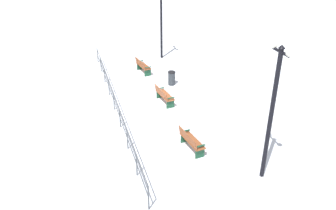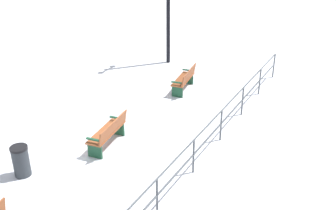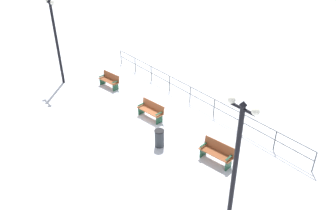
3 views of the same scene
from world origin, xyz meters
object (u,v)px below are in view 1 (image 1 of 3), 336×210
bench_second (164,95)px  bench_third (143,66)px  lamppost_middle (161,18)px  trash_bin (172,78)px  lamppost_near (273,103)px  bench_nearest (191,141)px

bench_second → bench_third: bearing=83.7°
lamppost_middle → trash_bin: lamppost_middle is taller
trash_bin → lamppost_near: bearing=-85.4°
bench_nearest → lamppost_middle: lamppost_middle is taller
bench_third → trash_bin: bench_third is taller
trash_bin → bench_third: bearing=117.7°
trash_bin → bench_nearest: bearing=-100.6°
bench_nearest → trash_bin: bearing=70.8°
bench_third → trash_bin: (1.20, -2.29, -0.05)m
bench_third → lamppost_middle: 3.85m
bench_nearest → trash_bin: size_ratio=1.86×
lamppost_middle → bench_nearest: bearing=-99.8°
bench_second → lamppost_middle: lamppost_middle is taller
bench_nearest → bench_third: size_ratio=1.00×
bench_third → trash_bin: 2.58m
bench_nearest → bench_third: 8.87m
bench_nearest → lamppost_middle: size_ratio=0.33×
bench_second → trash_bin: 2.41m
bench_second → lamppost_near: size_ratio=0.31×
bench_nearest → bench_third: bearing=81.2°
bench_second → bench_third: (-0.11, 4.43, 0.01)m
bench_third → bench_nearest: bearing=-99.7°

